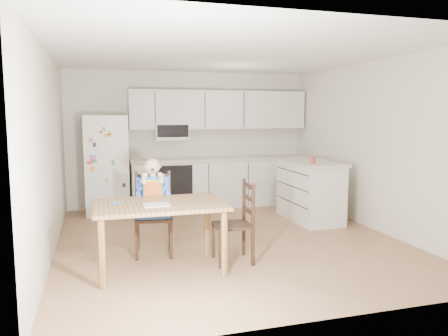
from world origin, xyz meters
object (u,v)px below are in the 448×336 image
Objects in this scene: red_cup at (314,160)px; chair_booster at (153,196)px; refrigerator at (106,165)px; kitchen_island at (310,190)px; dining_table at (160,212)px; chair_side at (241,216)px.

chair_booster is at bearing -164.77° from red_cup.
kitchen_island is (3.15, -1.45, -0.36)m from refrigerator.
dining_table is 0.95m from chair_side.
red_cup is 2.64m from chair_booster.
dining_table is at bearing -83.50° from chair_booster.
chair_side reaches higher than dining_table.
refrigerator is 19.21× the size of red_cup.
dining_table is (0.49, -3.08, -0.20)m from refrigerator.
refrigerator reaches higher than chair_side.
red_cup is 0.06× the size of dining_table.
dining_table is (-2.66, -1.63, 0.17)m from kitchen_island.
refrigerator reaches higher than kitchen_island.
refrigerator is at bearing 108.47° from chair_booster.
red_cup is at bearing 131.26° from chair_side.
refrigerator is at bearing 155.29° from kitchen_island.
chair_booster reaches higher than chair_side.
kitchen_island is at bearing 70.23° from red_cup.
chair_booster reaches higher than kitchen_island.
refrigerator is 1.29× the size of kitchen_island.
refrigerator is 2.51m from chair_booster.
red_cup reaches higher than chair_side.
chair_booster is (-2.65, -1.01, 0.23)m from kitchen_island.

